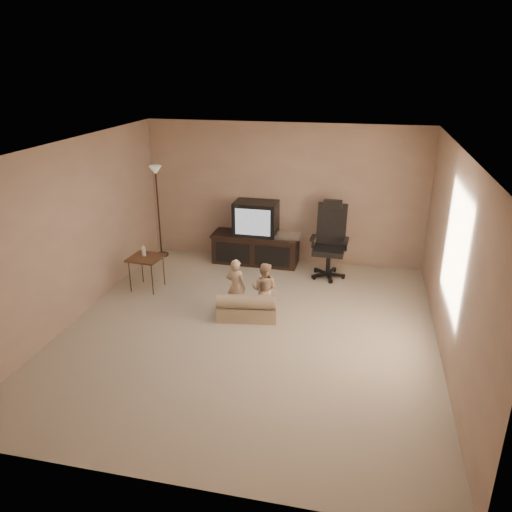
% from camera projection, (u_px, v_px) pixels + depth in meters
% --- Properties ---
extents(floor, '(5.50, 5.50, 0.00)m').
position_uv_depth(floor, '(249.00, 331.00, 6.86)').
color(floor, '#B1A38D').
rests_on(floor, ground).
extents(room_shell, '(5.50, 5.50, 5.50)m').
position_uv_depth(room_shell, '(248.00, 226.00, 6.30)').
color(room_shell, silver).
rests_on(room_shell, floor).
extents(tv_stand, '(1.61, 0.60, 1.14)m').
position_uv_depth(tv_stand, '(256.00, 238.00, 9.04)').
color(tv_stand, black).
rests_on(tv_stand, floor).
extents(office_chair, '(0.64, 0.66, 1.30)m').
position_uv_depth(office_chair, '(329.00, 250.00, 8.48)').
color(office_chair, black).
rests_on(office_chair, floor).
extents(side_table, '(0.53, 0.53, 0.74)m').
position_uv_depth(side_table, '(146.00, 258.00, 7.96)').
color(side_table, brown).
rests_on(side_table, floor).
extents(floor_lamp, '(0.27, 0.27, 1.71)m').
position_uv_depth(floor_lamp, '(157.00, 191.00, 9.08)').
color(floor_lamp, '#302015').
rests_on(floor_lamp, floor).
extents(child_sofa, '(0.91, 0.60, 0.42)m').
position_uv_depth(child_sofa, '(247.00, 307.00, 7.14)').
color(child_sofa, tan).
rests_on(child_sofa, floor).
extents(toddler_left, '(0.35, 0.29, 0.85)m').
position_uv_depth(toddler_left, '(236.00, 287.00, 7.20)').
color(toddler_left, tan).
rests_on(toddler_left, floor).
extents(toddler_right, '(0.41, 0.25, 0.81)m').
position_uv_depth(toddler_right, '(264.00, 289.00, 7.16)').
color(toddler_right, tan).
rests_on(toddler_right, floor).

